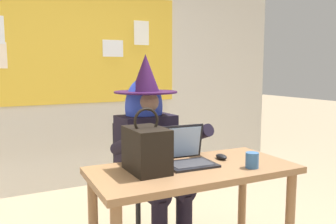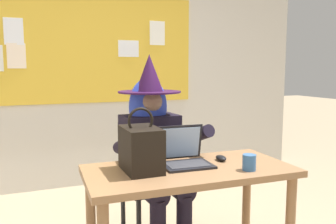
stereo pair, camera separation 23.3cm
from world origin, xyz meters
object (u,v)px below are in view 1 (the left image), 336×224
(desk_main, at_px, (193,184))
(handbag, at_px, (146,149))
(chair_at_desk, at_px, (142,174))
(laptop, at_px, (187,155))
(coffee_mug, at_px, (252,160))
(person_costumed, at_px, (150,140))
(computer_mouse, at_px, (221,157))

(desk_main, relative_size, handbag, 3.39)
(chair_at_desk, distance_m, laptop, 0.64)
(handbag, distance_m, coffee_mug, 0.65)
(laptop, relative_size, handbag, 0.84)
(handbag, bearing_deg, coffee_mug, -20.93)
(laptop, distance_m, handbag, 0.31)
(chair_at_desk, height_order, handbag, handbag)
(laptop, bearing_deg, person_costumed, 99.34)
(laptop, height_order, computer_mouse, laptop)
(chair_at_desk, bearing_deg, person_costumed, 0.13)
(person_costumed, distance_m, coffee_mug, 0.80)
(computer_mouse, bearing_deg, laptop, -177.18)
(chair_at_desk, bearing_deg, desk_main, 0.20)
(desk_main, bearing_deg, handbag, 170.76)
(person_costumed, height_order, laptop, person_costumed)
(desk_main, bearing_deg, computer_mouse, 15.15)
(chair_at_desk, bearing_deg, computer_mouse, 23.65)
(desk_main, height_order, handbag, handbag)
(chair_at_desk, bearing_deg, coffee_mug, 18.55)
(desk_main, relative_size, computer_mouse, 12.32)
(handbag, relative_size, coffee_mug, 3.98)
(computer_mouse, xyz_separation_m, coffee_mug, (0.04, -0.25, 0.03))
(computer_mouse, relative_size, handbag, 0.28)
(person_costumed, bearing_deg, handbag, -30.16)
(computer_mouse, bearing_deg, person_costumed, 128.75)
(desk_main, height_order, chair_at_desk, chair_at_desk)
(desk_main, distance_m, handbag, 0.38)
(laptop, bearing_deg, coffee_mug, -37.72)
(coffee_mug, bearing_deg, computer_mouse, 99.60)
(coffee_mug, bearing_deg, chair_at_desk, 113.10)
(chair_at_desk, distance_m, computer_mouse, 0.71)
(handbag, bearing_deg, laptop, 6.84)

